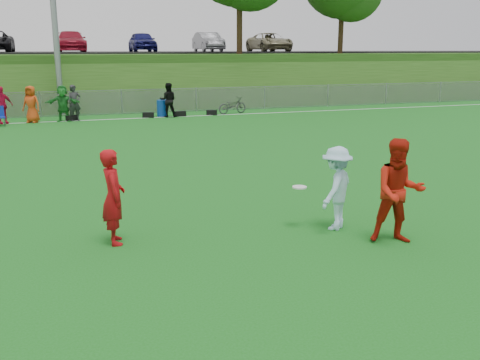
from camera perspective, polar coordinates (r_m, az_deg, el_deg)
name	(u,v)px	position (r m, az deg, el deg)	size (l,w,h in m)	color
ground	(250,241)	(9.67, 1.12, -6.49)	(120.00, 120.00, 0.00)	#146215
sideline_far	(127,119)	(26.92, -11.97, 6.42)	(60.00, 0.10, 0.01)	white
fence	(122,102)	(28.82, -12.52, 8.15)	(58.00, 0.06, 1.30)	gray
berm	(103,75)	(39.69, -14.39, 10.77)	(120.00, 18.00, 3.00)	#254D15
parking_lot	(100,53)	(41.64, -14.74, 13.02)	(120.00, 12.00, 0.10)	black
car_row	(83,41)	(40.58, -16.40, 13.99)	(32.04, 5.18, 1.44)	silver
spectator_row	(73,103)	(26.66, -17.43, 7.84)	(8.68, 0.86, 1.69)	red
gear_bags	(155,115)	(27.19, -9.10, 6.88)	(7.51, 0.54, 0.26)	black
player_red_left	(113,197)	(9.57, -13.36, -1.76)	(0.62, 0.41, 1.69)	#AD0C10
player_red_center	(399,191)	(9.74, 16.58, -1.18)	(0.91, 0.71, 1.86)	#B91A0C
player_blue	(336,188)	(10.24, 10.22, -0.87)	(1.03, 0.59, 1.59)	#AEDBF2
frisbee	(300,187)	(10.23, 6.37, -0.76)	(0.28, 0.28, 0.03)	white
recycling_bin	(162,108)	(27.51, -8.29, 7.58)	(0.55, 0.55, 0.82)	#0E3BA0
bicycle	(232,105)	(28.41, -0.83, 7.97)	(0.58, 1.66, 0.87)	#2D2E30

